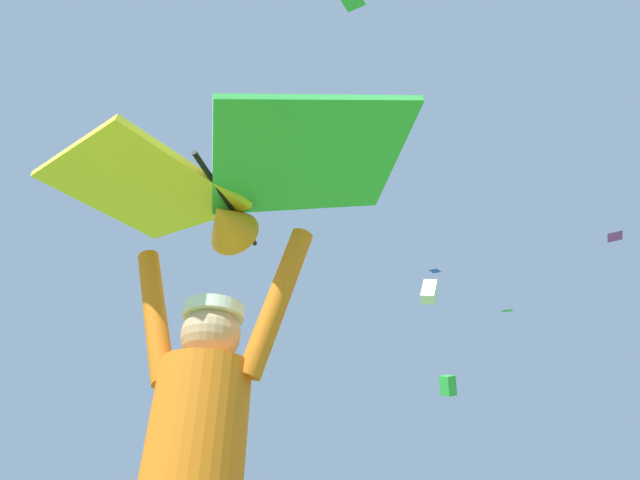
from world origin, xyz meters
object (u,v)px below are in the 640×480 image
(distant_kite_green_mid_left, at_px, (167,174))
(distant_kite_purple_high_left, at_px, (615,236))
(distant_kite_green_high_right, at_px, (353,1))
(distant_kite_white_mid_right, at_px, (430,292))
(distant_kite_green_overhead_distant, at_px, (448,386))
(held_stunt_kite, at_px, (222,187))
(distant_kite_green_far_center, at_px, (507,310))
(distant_kite_blue_low_left, at_px, (435,271))

(distant_kite_green_mid_left, bearing_deg, distant_kite_purple_high_left, 12.60)
(distant_kite_green_high_right, relative_size, distant_kite_green_mid_left, 1.79)
(distant_kite_white_mid_right, xyz_separation_m, distant_kite_green_overhead_distant, (0.08, -1.45, -4.73))
(held_stunt_kite, relative_size, distant_kite_purple_high_left, 2.12)
(distant_kite_purple_high_left, bearing_deg, distant_kite_green_overhead_distant, -166.99)
(distant_kite_green_high_right, relative_size, distant_kite_green_far_center, 1.13)
(distant_kite_blue_low_left, bearing_deg, distant_kite_green_mid_left, -123.86)
(distant_kite_white_mid_right, height_order, distant_kite_green_high_right, distant_kite_green_high_right)
(distant_kite_blue_low_left, height_order, distant_kite_green_mid_left, distant_kite_blue_low_left)
(distant_kite_purple_high_left, height_order, distant_kite_green_high_right, distant_kite_green_high_right)
(held_stunt_kite, relative_size, distant_kite_green_high_right, 1.83)
(distant_kite_green_mid_left, bearing_deg, distant_kite_green_overhead_distant, 12.30)
(distant_kite_white_mid_right, xyz_separation_m, distant_kite_green_high_right, (-1.94, -10.20, 7.13))
(distant_kite_green_far_center, relative_size, distant_kite_green_overhead_distant, 0.97)
(distant_kite_green_high_right, height_order, distant_kite_green_far_center, distant_kite_green_high_right)
(held_stunt_kite, xyz_separation_m, distant_kite_blue_low_left, (3.74, 35.05, 18.99))
(distant_kite_white_mid_right, bearing_deg, held_stunt_kite, -96.20)
(distant_kite_white_mid_right, height_order, distant_kite_green_overhead_distant, distant_kite_white_mid_right)
(distant_kite_purple_high_left, relative_size, distant_kite_green_far_center, 0.98)
(distant_kite_white_mid_right, distance_m, distant_kite_purple_high_left, 9.08)
(distant_kite_green_far_center, bearing_deg, distant_kite_green_overhead_distant, -114.80)
(distant_kite_green_far_center, distance_m, distant_kite_green_overhead_distant, 14.77)
(distant_kite_green_high_right, bearing_deg, held_stunt_kite, -90.61)
(distant_kite_purple_high_left, bearing_deg, held_stunt_kite, -119.20)
(distant_kite_green_far_center, xyz_separation_m, distant_kite_green_mid_left, (-17.28, -13.94, 2.37))
(distant_kite_green_mid_left, bearing_deg, distant_kite_green_far_center, 38.90)
(distant_kite_white_mid_right, bearing_deg, distant_kite_purple_high_left, 3.58)
(held_stunt_kite, distance_m, distant_kite_green_far_center, 31.90)
(held_stunt_kite, distance_m, distant_kite_blue_low_left, 40.04)
(distant_kite_green_overhead_distant, bearing_deg, distant_kite_green_mid_left, -167.70)
(distant_kite_blue_low_left, distance_m, distant_kite_green_mid_left, 24.97)
(distant_kite_white_mid_right, relative_size, distant_kite_green_mid_left, 2.19)
(distant_kite_blue_low_left, relative_size, distant_kite_green_mid_left, 1.77)
(distant_kite_white_mid_right, bearing_deg, distant_kite_green_mid_left, -161.16)
(distant_kite_white_mid_right, relative_size, distant_kite_blue_low_left, 1.24)
(distant_kite_purple_high_left, relative_size, distant_kite_green_high_right, 0.86)
(distant_kite_green_far_center, bearing_deg, distant_kite_white_mid_right, -118.31)
(distant_kite_blue_low_left, distance_m, distant_kite_green_far_center, 10.15)
(distant_kite_white_mid_right, height_order, distant_kite_green_far_center, distant_kite_green_far_center)
(distant_kite_blue_low_left, xyz_separation_m, distant_kite_green_high_right, (-3.65, -26.49, -3.03))
(distant_kite_blue_low_left, relative_size, distant_kite_green_overhead_distant, 1.09)
(distant_kite_blue_low_left, bearing_deg, distant_kite_green_high_right, -97.85)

